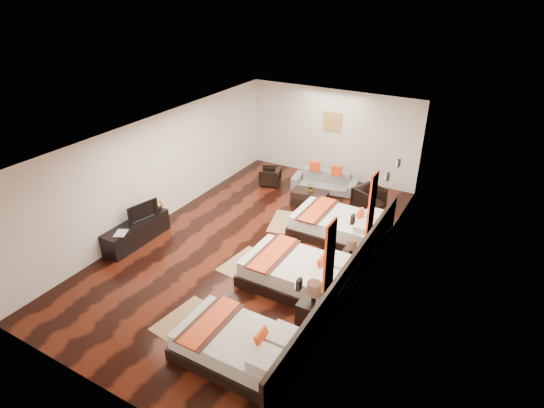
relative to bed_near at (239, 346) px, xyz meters
The scene contains 30 objects.
floor 3.59m from the bed_near, 118.29° to the left, with size 5.50×9.50×0.01m, color black.
ceiling 4.38m from the bed_near, 118.29° to the left, with size 5.50×9.50×0.01m, color white.
back_wall 8.16m from the bed_near, 102.12° to the left, with size 5.50×0.01×2.80m, color silver.
left_wall 5.57m from the bed_near, 144.67° to the left, with size 0.01×9.50×2.80m, color silver.
right_wall 3.51m from the bed_near, 71.52° to the left, with size 0.01×9.50×2.80m, color silver.
headboard_panel 2.57m from the bed_near, 66.69° to the left, with size 0.08×6.60×0.90m, color black.
bed_near is the anchor object (origin of this frame).
bed_mid 2.30m from the bed_near, 89.93° to the left, with size 2.31×1.45×0.88m.
bed_far 4.56m from the bed_near, 89.97° to the left, with size 2.28×1.43×0.87m.
nightstand_a 1.54m from the bed_near, 60.95° to the left, with size 0.49×0.49×0.97m.
nightstand_b 3.34m from the bed_near, 77.06° to the left, with size 0.42×0.42×0.84m.
jute_mat_near 1.44m from the bed_near, 169.05° to the left, with size 0.75×1.20×0.01m, color #A07851.
jute_mat_mid 2.80m from the bed_near, 120.56° to the left, with size 0.75×1.20×0.01m, color #A07851.
jute_mat_far 4.75m from the bed_near, 108.40° to the left, with size 0.75×1.20×0.01m, color #A07851.
tv_console 4.59m from the bed_near, 156.01° to the left, with size 0.50×1.80×0.55m, color black.
tv 4.66m from the bed_near, 153.52° to the left, with size 0.81×0.11×0.47m, color black.
book 4.39m from the bed_near, 163.37° to the left, with size 0.25×0.34×0.03m, color black.
figurine 4.97m from the bed_near, 147.87° to the left, with size 0.29×0.29×0.31m, color brown.
sofa 6.95m from the bed_near, 101.55° to the left, with size 1.93×0.75×0.56m, color slate.
armchair_left 7.01m from the bed_near, 115.49° to the left, with size 0.60×0.62×0.56m, color black.
armchair_right 6.27m from the bed_near, 88.50° to the left, with size 0.71×0.73×0.67m, color black.
coffee_table 5.93m from the bed_near, 103.58° to the left, with size 1.00×0.50×0.40m, color black.
table_plant 5.92m from the bed_near, 103.32° to the left, with size 0.24×0.21×0.26m, color #22571D.
orange_panel_a 2.16m from the bed_near, 50.47° to the left, with size 0.04×0.40×1.30m, color #D86014.
orange_panel_b 3.88m from the bed_near, 73.33° to the left, with size 0.04×0.40×1.30m, color #D86014.
sconce_near 1.88m from the bed_near, ahead, with size 0.07×0.12×0.18m.
sconce_mid 3.01m from the bed_near, 66.80° to the left, with size 0.07×0.12×0.18m.
sconce_far 4.92m from the bed_near, 77.51° to the left, with size 0.07×0.12×0.18m.
sconce_lounge 5.76m from the bed_near, 79.52° to the left, with size 0.07×0.12×0.18m.
gold_artwork 8.21m from the bed_near, 102.15° to the left, with size 0.60×0.04×0.60m, color #AD873F.
Camera 1 is at (4.91, -7.66, 5.85)m, focal length 29.24 mm.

